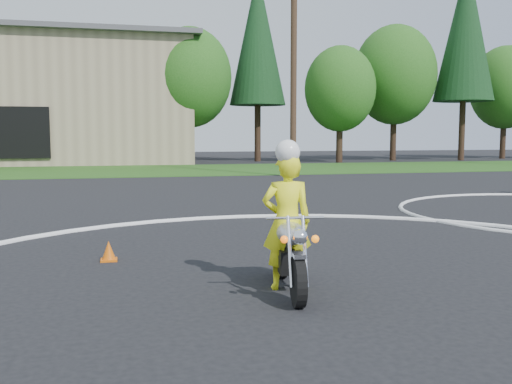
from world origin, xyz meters
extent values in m
cube|color=#1E4714|center=(0.00, 27.00, 0.01)|extent=(120.00, 10.00, 0.02)
torus|color=silver|center=(0.00, 3.00, 0.01)|extent=(12.12, 12.12, 0.12)
cylinder|color=black|center=(-0.71, 2.30, 0.28)|extent=(0.19, 0.57, 0.56)
cylinder|color=black|center=(-0.54, 3.59, 0.28)|extent=(0.19, 0.57, 0.56)
cube|color=black|center=(-0.62, 2.99, 0.37)|extent=(0.33, 0.54, 0.28)
ellipsoid|color=silver|center=(-0.64, 2.80, 0.72)|extent=(0.41, 0.63, 0.26)
cube|color=black|center=(-0.58, 3.26, 0.69)|extent=(0.31, 0.58, 0.09)
cylinder|color=white|center=(-0.79, 2.38, 0.60)|extent=(0.09, 0.34, 0.75)
cylinder|color=white|center=(-0.62, 2.36, 0.60)|extent=(0.09, 0.34, 0.75)
cube|color=silver|center=(-0.72, 2.28, 0.58)|extent=(0.16, 0.22, 0.05)
cylinder|color=silver|center=(-0.68, 2.53, 0.95)|extent=(0.65, 0.12, 0.03)
sphere|color=white|center=(-0.73, 2.21, 0.79)|extent=(0.17, 0.17, 0.17)
sphere|color=#FF640C|center=(-0.89, 2.25, 0.76)|extent=(0.08, 0.08, 0.08)
sphere|color=orange|center=(-0.56, 2.20, 0.76)|extent=(0.08, 0.08, 0.08)
cylinder|color=silver|center=(-0.42, 3.34, 0.28)|extent=(0.17, 0.75, 0.07)
imported|color=#FCFF1A|center=(-0.63, 3.04, 0.82)|extent=(0.65, 0.47, 1.64)
sphere|color=white|center=(-0.63, 3.00, 1.66)|extent=(0.30, 0.30, 0.30)
cone|color=#D95C0B|center=(-2.76, 5.13, 0.15)|extent=(0.22, 0.22, 0.30)
cube|color=#D95C0B|center=(-2.76, 5.13, 0.01)|extent=(0.24, 0.24, 0.03)
cube|color=black|center=(-8.00, 31.90, 2.00)|extent=(3.00, 0.16, 3.00)
cylinder|color=#382619|center=(2.00, 34.00, 1.62)|extent=(0.44, 0.44, 3.24)
ellipsoid|color=#1E5116|center=(2.00, 34.00, 5.58)|extent=(5.40, 5.40, 6.48)
cylinder|color=#382619|center=(7.00, 36.00, 1.98)|extent=(0.44, 0.44, 3.96)
cone|color=black|center=(7.00, 36.00, 8.63)|extent=(3.96, 3.96, 9.35)
cylinder|color=#382619|center=(12.00, 33.00, 1.44)|extent=(0.44, 0.44, 2.88)
ellipsoid|color=#1E5116|center=(12.00, 33.00, 4.96)|extent=(4.80, 4.80, 5.76)
cylinder|color=#382619|center=(17.00, 35.00, 1.80)|extent=(0.44, 0.44, 3.60)
ellipsoid|color=#1E5116|center=(17.00, 35.00, 6.20)|extent=(6.00, 6.00, 7.20)
cylinder|color=#382619|center=(22.00, 34.00, 2.16)|extent=(0.44, 0.44, 4.32)
cone|color=black|center=(22.00, 34.00, 9.42)|extent=(4.32, 4.32, 10.20)
cylinder|color=#382619|center=(27.00, 36.00, 1.62)|extent=(0.44, 0.44, 3.24)
ellipsoid|color=#1E5116|center=(27.00, 36.00, 5.58)|extent=(5.40, 5.40, 6.48)
cylinder|color=#382619|center=(-2.00, 35.00, 1.44)|extent=(0.44, 0.44, 2.88)
ellipsoid|color=#1E5116|center=(-2.00, 35.00, 4.96)|extent=(4.80, 4.80, 5.76)
cylinder|color=#473321|center=(5.00, 21.00, 5.00)|extent=(0.28, 0.28, 10.00)
camera|label=1|loc=(-2.57, -3.48, 1.86)|focal=40.00mm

